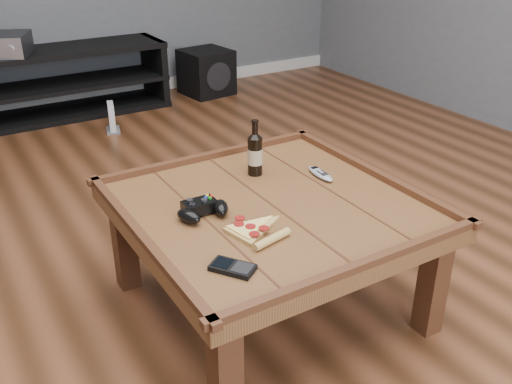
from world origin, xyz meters
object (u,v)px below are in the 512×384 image
coffee_table (270,218)px  game_console (112,119)px  beer_bottle (255,153)px  game_controller (203,209)px  media_console (71,82)px  pizza_slice (253,231)px  remote_control (320,174)px  subwoofer (206,72)px  smartphone (233,267)px

coffee_table → game_console: size_ratio=5.11×
beer_bottle → game_controller: size_ratio=1.10×
coffee_table → media_console: size_ratio=0.74×
beer_bottle → game_controller: (-0.33, -0.20, -0.06)m
pizza_slice → media_console: bearing=74.6°
remote_control → subwoofer: remote_control is taller
coffee_table → remote_control: 0.32m
media_console → subwoofer: 1.10m
beer_bottle → game_console: bearing=89.0°
smartphone → game_console: smartphone is taller
coffee_table → pizza_slice: bearing=-137.5°
pizza_slice → subwoofer: size_ratio=0.72×
pizza_slice → smartphone: size_ratio=1.99×
coffee_table → beer_bottle: (0.09, 0.25, 0.15)m
pizza_slice → game_console: bearing=71.0°
remote_control → media_console: bearing=99.9°
coffee_table → game_console: (0.12, 2.22, -0.30)m
pizza_slice → remote_control: size_ratio=1.86×
subwoofer → game_console: 1.09m
smartphone → remote_control: (0.61, 0.39, 0.00)m
subwoofer → game_console: (-0.98, -0.47, -0.09)m
subwoofer → game_console: size_ratio=2.00×
pizza_slice → subwoofer: (1.26, 2.84, -0.28)m
beer_bottle → subwoofer: bearing=67.5°
subwoofer → pizza_slice: bearing=-120.4°
game_console → smartphone: bearing=-84.4°
pizza_slice → smartphone: (-0.16, -0.15, -0.00)m
smartphone → game_console: 2.58m
coffee_table → pizza_slice: pizza_slice is taller
media_console → pizza_slice: media_console is taller
media_console → pizza_slice: bearing=-93.1°
game_controller → pizza_slice: 0.21m
beer_bottle → game_console: 2.03m
coffee_table → beer_bottle: size_ratio=4.58×
coffee_table → smartphone: 0.44m
beer_bottle → game_console: size_ratio=1.12×
pizza_slice → remote_control: 0.51m
beer_bottle → smartphone: bearing=-126.8°
pizza_slice → smartphone: pizza_slice is taller
game_controller → remote_control: (0.54, 0.05, -0.01)m
beer_bottle → coffee_table: bearing=-109.1°
game_controller → subwoofer: (1.35, 2.65, -0.29)m
coffee_table → smartphone: coffee_table is taller
subwoofer → coffee_table: bearing=-118.7°
smartphone → subwoofer: smartphone is taller
media_console → beer_bottle: size_ratio=6.22×
smartphone → coffee_table: bearing=7.8°
game_controller → remote_control: size_ratio=1.30×
coffee_table → smartphone: (-0.32, -0.29, 0.07)m
beer_bottle → pizza_slice: beer_bottle is taller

